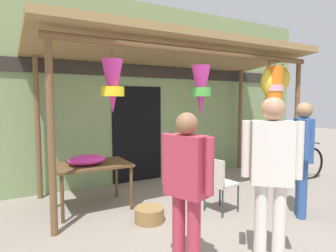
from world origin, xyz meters
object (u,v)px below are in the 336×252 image
(wicker_basket_by_table, at_px, (149,215))
(passerby_at_right, at_px, (186,181))
(parked_bicycle, at_px, (295,165))
(display_table, at_px, (92,169))
(flower_heap_on_table, at_px, (88,160))
(vendor_in_orange, at_px, (303,150))
(folding_chair, at_px, (218,180))
(shopper_by_bananas, at_px, (271,167))

(wicker_basket_by_table, xyz_separation_m, passerby_at_right, (-0.23, -1.28, 0.83))
(parked_bicycle, bearing_deg, passerby_at_right, -157.02)
(display_table, distance_m, parked_bicycle, 4.18)
(wicker_basket_by_table, bearing_deg, passerby_at_right, -100.01)
(flower_heap_on_table, relative_size, vendor_in_orange, 0.34)
(display_table, bearing_deg, parked_bicycle, -7.70)
(vendor_in_orange, bearing_deg, parked_bicycle, 38.96)
(vendor_in_orange, height_order, passerby_at_right, vendor_in_orange)
(flower_heap_on_table, height_order, wicker_basket_by_table, flower_heap_on_table)
(folding_chair, bearing_deg, passerby_at_right, -140.09)
(passerby_at_right, bearing_deg, shopper_by_bananas, -19.81)
(folding_chair, bearing_deg, vendor_in_orange, -36.12)
(folding_chair, distance_m, parked_bicycle, 2.59)
(flower_heap_on_table, bearing_deg, passerby_at_right, -79.01)
(wicker_basket_by_table, xyz_separation_m, shopper_by_bananas, (0.60, -1.58, 0.93))
(folding_chair, height_order, passerby_at_right, passerby_at_right)
(flower_heap_on_table, distance_m, vendor_in_orange, 3.20)
(flower_heap_on_table, xyz_separation_m, wicker_basket_by_table, (0.64, -0.84, -0.70))
(display_table, height_order, parked_bicycle, parked_bicycle)
(shopper_by_bananas, distance_m, passerby_at_right, 0.89)
(wicker_basket_by_table, bearing_deg, parked_bicycle, 5.32)
(folding_chair, height_order, shopper_by_bananas, shopper_by_bananas)
(vendor_in_orange, bearing_deg, shopper_by_bananas, -155.22)
(display_table, height_order, shopper_by_bananas, shopper_by_bananas)
(shopper_by_bananas, bearing_deg, parked_bicycle, 32.71)
(passerby_at_right, bearing_deg, display_table, 98.64)
(wicker_basket_by_table, xyz_separation_m, vendor_in_orange, (2.03, -0.92, 0.89))
(vendor_in_orange, relative_size, shopper_by_bananas, 0.97)
(folding_chair, bearing_deg, shopper_by_bananas, -108.26)
(folding_chair, xyz_separation_m, passerby_at_right, (-1.28, -1.07, 0.43))
(wicker_basket_by_table, distance_m, vendor_in_orange, 2.40)
(flower_heap_on_table, relative_size, folding_chair, 0.68)
(flower_heap_on_table, xyz_separation_m, folding_chair, (1.69, -1.05, -0.30))
(flower_heap_on_table, xyz_separation_m, passerby_at_right, (0.41, -2.12, 0.13))
(display_table, relative_size, flower_heap_on_table, 1.98)
(display_table, height_order, vendor_in_orange, vendor_in_orange)
(flower_heap_on_table, bearing_deg, display_table, 34.43)
(display_table, relative_size, folding_chair, 1.34)
(flower_heap_on_table, bearing_deg, folding_chair, -31.75)
(wicker_basket_by_table, relative_size, shopper_by_bananas, 0.24)
(parked_bicycle, bearing_deg, display_table, 172.30)
(folding_chair, xyz_separation_m, wicker_basket_by_table, (-1.05, 0.21, -0.40))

